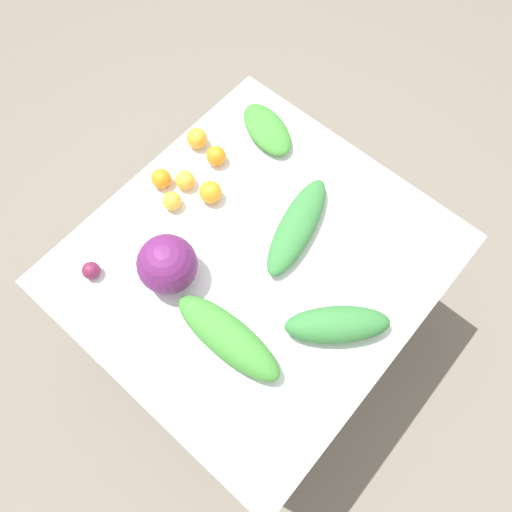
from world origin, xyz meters
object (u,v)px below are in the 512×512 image
at_px(greens_bunch_chard, 228,337).
at_px(orange_5, 197,138).
at_px(greens_bunch_scallion, 297,226).
at_px(orange_4, 216,156).
at_px(orange_2, 211,192).
at_px(orange_0, 185,180).
at_px(beet_root, 91,270).
at_px(greens_bunch_kale, 337,324).
at_px(cabbage_purple, 167,264).
at_px(orange_3, 172,201).
at_px(orange_1, 161,179).
at_px(greens_bunch_dandelion, 267,129).

height_order(greens_bunch_chard, orange_5, greens_bunch_chard).
relative_size(greens_bunch_scallion, orange_4, 5.54).
bearing_deg(orange_5, orange_2, -124.75).
relative_size(greens_bunch_chard, orange_0, 5.66).
xyz_separation_m(beet_root, orange_0, (0.44, 0.01, 0.00)).
height_order(greens_bunch_chard, beet_root, greens_bunch_chard).
relative_size(greens_bunch_scallion, orange_2, 5.05).
height_order(beet_root, orange_2, orange_2).
height_order(greens_bunch_kale, beet_root, greens_bunch_kale).
relative_size(orange_0, orange_5, 0.91).
distance_m(greens_bunch_scallion, orange_5, 0.50).
distance_m(cabbage_purple, orange_4, 0.47).
bearing_deg(orange_5, orange_3, -154.96).
height_order(cabbage_purple, orange_3, cabbage_purple).
distance_m(orange_3, orange_5, 0.27).
height_order(greens_bunch_scallion, greens_bunch_chard, greens_bunch_chard).
distance_m(beet_root, orange_1, 0.40).
bearing_deg(orange_0, greens_bunch_dandelion, -11.58).
height_order(greens_bunch_kale, orange_3, greens_bunch_kale).
xyz_separation_m(greens_bunch_scallion, orange_3, (-0.21, 0.38, -0.00)).
bearing_deg(orange_5, greens_bunch_chard, -129.04).
relative_size(greens_bunch_dandelion, orange_2, 3.25).
height_order(greens_bunch_kale, orange_1, greens_bunch_kale).
height_order(orange_2, orange_3, orange_2).
relative_size(greens_bunch_kale, orange_5, 4.30).
distance_m(orange_0, orange_3, 0.09).
xyz_separation_m(cabbage_purple, greens_bunch_chard, (-0.04, -0.29, -0.05)).
distance_m(greens_bunch_kale, beet_root, 0.80).
distance_m(cabbage_purple, greens_bunch_scallion, 0.45).
height_order(beet_root, orange_5, orange_5).
xyz_separation_m(greens_bunch_kale, orange_3, (-0.02, 0.69, -0.01)).
relative_size(cabbage_purple, orange_5, 2.52).
bearing_deg(orange_1, orange_3, -113.29).
relative_size(greens_bunch_kale, greens_bunch_chard, 0.83).
bearing_deg(greens_bunch_chard, greens_bunch_kale, -42.14).
distance_m(greens_bunch_kale, orange_2, 0.62).
distance_m(greens_bunch_kale, orange_5, 0.83).
bearing_deg(orange_0, orange_4, -5.66).
bearing_deg(greens_bunch_scallion, greens_bunch_chard, -169.19).
xyz_separation_m(orange_1, orange_2, (0.07, -0.17, 0.00)).
bearing_deg(orange_5, beet_root, -170.73).
bearing_deg(orange_2, greens_bunch_dandelion, 5.23).
bearing_deg(cabbage_purple, greens_bunch_dandelion, 11.81).
distance_m(beet_root, orange_0, 0.44).
height_order(cabbage_purple, orange_2, cabbage_purple).
xyz_separation_m(greens_bunch_chard, orange_2, (0.34, 0.39, -0.01)).
xyz_separation_m(greens_bunch_kale, orange_4, (0.21, 0.70, -0.01)).
relative_size(greens_bunch_kale, greens_bunch_dandelion, 1.26).
bearing_deg(greens_bunch_kale, orange_4, 73.09).
relative_size(greens_bunch_scallion, greens_bunch_kale, 1.23).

